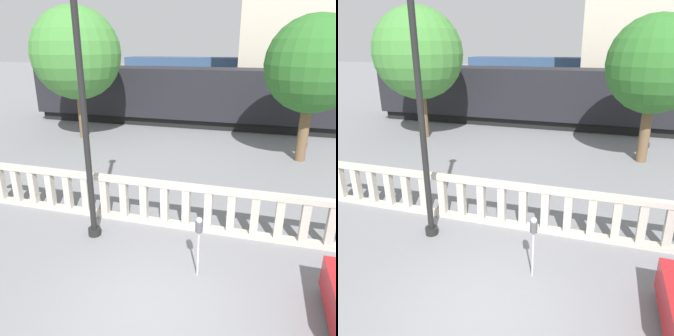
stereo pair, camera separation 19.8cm
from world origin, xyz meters
The scene contains 8 objects.
ground_plane centered at (0.00, 0.00, 0.00)m, with size 160.00×160.00×0.00m, color slate.
balustrade centered at (0.00, 3.17, 0.65)m, with size 12.71×0.24×1.31m.
lamppost centered at (-2.25, 2.19, 3.23)m, with size 0.33×0.33×6.26m.
parking_meter centered at (0.68, 1.31, 1.13)m, with size 0.16×0.16×1.44m.
train_near centered at (-1.51, 15.53, 1.81)m, with size 21.70×2.80×4.03m.
train_far centered at (1.61, 28.00, 1.90)m, with size 25.79×2.87×4.22m.
tree_left centered at (3.54, 10.05, 3.97)m, with size 3.81×3.81×5.90m.
tree_right centered at (-7.45, 10.93, 4.31)m, with size 4.51×4.51×6.57m.
Camera 2 is at (1.85, -4.48, 4.74)m, focal length 35.00 mm.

